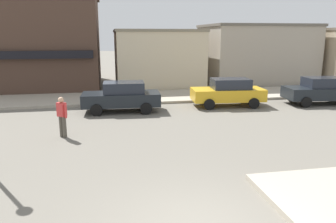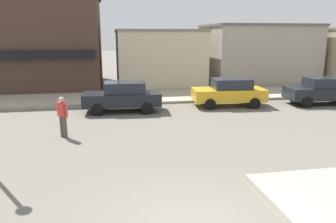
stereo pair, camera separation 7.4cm
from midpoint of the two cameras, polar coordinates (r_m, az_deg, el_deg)
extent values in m
cube|color=#A89E8C|center=(20.90, -5.90, 2.47)|extent=(80.00, 4.00, 0.15)
cube|color=black|center=(17.31, -8.27, 2.17)|extent=(4.07, 1.87, 0.66)
cube|color=#1E232D|center=(17.21, -7.83, 4.18)|extent=(2.14, 1.48, 0.56)
cylinder|color=black|center=(16.61, -12.50, 0.22)|extent=(0.61, 0.20, 0.60)
cylinder|color=black|center=(18.26, -12.13, 1.40)|extent=(0.61, 0.20, 0.60)
cylinder|color=black|center=(16.60, -3.94, 0.50)|extent=(0.61, 0.20, 0.60)
cylinder|color=black|center=(18.25, -4.34, 1.66)|extent=(0.61, 0.20, 0.60)
cube|color=gold|center=(18.78, 10.21, 2.96)|extent=(4.12, 1.99, 0.66)
cube|color=#1E232D|center=(18.73, 10.73, 4.80)|extent=(2.18, 1.55, 0.56)
cylinder|color=black|center=(17.73, 7.08, 1.24)|extent=(0.61, 0.22, 0.60)
cylinder|color=black|center=(19.35, 5.93, 2.28)|extent=(0.61, 0.22, 0.60)
cylinder|color=black|center=(18.45, 14.60, 1.39)|extent=(0.61, 0.22, 0.60)
cylinder|color=black|center=(20.02, 12.89, 2.38)|extent=(0.61, 0.22, 0.60)
cube|color=black|center=(20.95, 24.81, 2.99)|extent=(4.13, 2.02, 0.66)
cube|color=#1E232D|center=(20.94, 25.33, 4.63)|extent=(2.19, 1.56, 0.56)
cylinder|color=black|center=(19.68, 22.84, 1.49)|extent=(0.61, 0.23, 0.60)
cylinder|color=black|center=(21.16, 20.67, 2.43)|extent=(0.61, 0.23, 0.60)
cylinder|color=black|center=(22.37, 26.37, 2.45)|extent=(0.61, 0.23, 0.60)
cylinder|color=#4C473D|center=(13.58, -18.21, -2.47)|extent=(0.16, 0.16, 0.85)
cylinder|color=#4C473D|center=(13.44, -17.75, -2.60)|extent=(0.16, 0.16, 0.85)
cube|color=#D13838|center=(13.35, -18.19, 0.34)|extent=(0.41, 0.41, 0.54)
sphere|color=tan|center=(13.28, -18.31, 1.94)|extent=(0.22, 0.22, 0.22)
cylinder|color=#D13838|center=(13.54, -18.77, 0.25)|extent=(0.13, 0.13, 0.52)
cylinder|color=#D13838|center=(13.18, -17.57, 0.00)|extent=(0.13, 0.13, 0.52)
cube|color=#473328|center=(27.58, -24.01, 10.94)|extent=(11.20, 8.78, 6.78)
cube|color=black|center=(23.20, -26.36, 8.78)|extent=(10.64, 0.40, 0.50)
cube|color=beige|center=(26.22, -2.03, 9.10)|extent=(6.42, 6.41, 4.15)
cube|color=gray|center=(26.15, -2.07, 13.85)|extent=(6.55, 6.54, 0.20)
cube|color=#9E9384|center=(28.69, 14.80, 9.46)|extent=(8.30, 6.31, 4.57)
cube|color=#5E584F|center=(28.65, 15.09, 14.22)|extent=(8.47, 6.44, 0.20)
camera|label=1|loc=(0.04, -90.20, -0.05)|focal=35.00mm
camera|label=2|loc=(0.04, 89.80, 0.05)|focal=35.00mm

